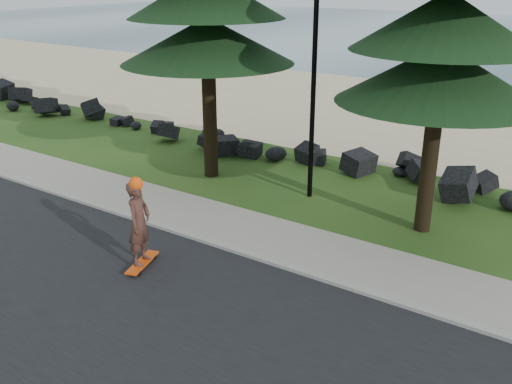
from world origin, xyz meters
TOP-DOWN VIEW (x-y plane):
  - ground at (0.00, 0.00)m, footprint 160.00×160.00m
  - road at (0.00, -4.50)m, footprint 160.00×7.00m
  - kerb at (0.00, -0.90)m, footprint 160.00×0.20m
  - sidewalk at (0.00, 0.20)m, footprint 160.00×2.00m
  - beach_sand at (0.00, 14.50)m, footprint 160.00×15.00m
  - seawall_boulders at (0.00, 5.60)m, footprint 60.00×2.40m
  - lamp_post at (0.00, 3.20)m, footprint 0.25×0.14m
  - skateboarder at (-1.00, -2.64)m, footprint 0.64×1.17m

SIDE VIEW (x-z plane):
  - ground at x=0.00m, z-range 0.00..0.00m
  - seawall_boulders at x=0.00m, z-range -0.55..0.55m
  - beach_sand at x=0.00m, z-range 0.00..0.01m
  - road at x=0.00m, z-range 0.00..0.02m
  - sidewalk at x=0.00m, z-range 0.00..0.08m
  - kerb at x=0.00m, z-range 0.00..0.10m
  - skateboarder at x=-1.00m, z-range 0.01..2.12m
  - lamp_post at x=0.00m, z-range 0.06..8.20m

